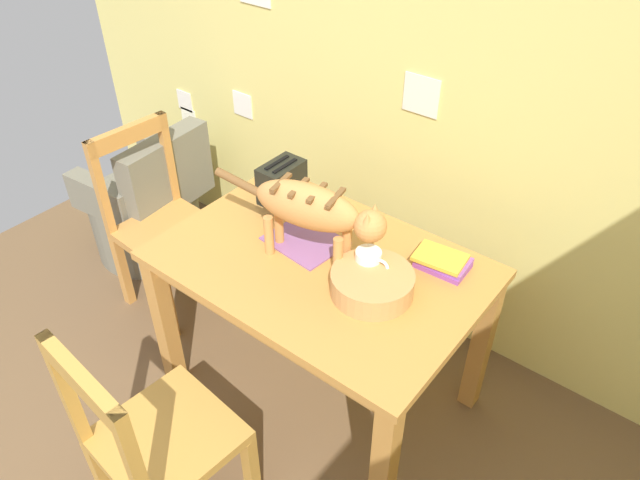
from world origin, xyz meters
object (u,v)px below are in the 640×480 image
object	(u,v)px
toaster	(282,182)
wooden_chair_near	(163,225)
magazine	(305,241)
wooden_chair_far	(156,442)
cat	(314,210)
coffee_mug	(369,261)
saucer_bowl	(367,273)
wicker_armchair	(149,210)
dining_table	(320,280)
wicker_basket	(372,283)
book_stack	(442,261)

from	to	relation	value
toaster	wooden_chair_near	bearing A→B (deg)	-159.78
magazine	wooden_chair_far	world-z (taller)	wooden_chair_far
cat	coffee_mug	size ratio (longest dim) A/B	5.01
cat	saucer_bowl	world-z (taller)	cat
cat	wooden_chair_near	world-z (taller)	cat
cat	magazine	bearing A→B (deg)	-135.04
coffee_mug	wicker_armchair	distance (m)	1.68
wicker_armchair	coffee_mug	bearing A→B (deg)	-101.42
wicker_armchair	dining_table	bearing A→B (deg)	-103.68
magazine	wooden_chair_near	bearing A→B (deg)	-171.03
wicker_basket	wooden_chair_near	size ratio (longest dim) A/B	0.31
book_stack	toaster	size ratio (longest dim) A/B	1.04
cat	saucer_bowl	size ratio (longest dim) A/B	3.15
wicker_basket	book_stack	bearing A→B (deg)	65.79
dining_table	wooden_chair_near	bearing A→B (deg)	179.50
cat	wicker_armchair	world-z (taller)	cat
cat	wooden_chair_far	size ratio (longest dim) A/B	0.72
magazine	wicker_basket	distance (m)	0.38
book_stack	wicker_basket	world-z (taller)	wicker_basket
dining_table	wicker_basket	bearing A→B (deg)	-5.26
magazine	book_stack	xyz separation A→B (m)	(0.50, 0.20, 0.02)
coffee_mug	wooden_chair_far	xyz separation A→B (m)	(-0.26, -0.83, -0.37)
cat	wooden_chair_far	distance (m)	0.94
book_stack	toaster	world-z (taller)	toaster
magazine	toaster	xyz separation A→B (m)	(-0.27, 0.17, 0.08)
dining_table	coffee_mug	size ratio (longest dim) A/B	8.97
book_stack	wicker_armchair	size ratio (longest dim) A/B	0.27
toaster	wicker_armchair	xyz separation A→B (m)	(-1.00, -0.02, -0.56)
dining_table	wooden_chair_near	size ratio (longest dim) A/B	1.28
toaster	wicker_armchair	bearing A→B (deg)	-178.69
cat	magazine	distance (m)	0.26
coffee_mug	dining_table	bearing A→B (deg)	-169.95
magazine	wicker_armchair	bearing A→B (deg)	178.99
book_stack	wooden_chair_far	bearing A→B (deg)	-112.72
cat	wicker_basket	world-z (taller)	cat
coffee_mug	magazine	distance (m)	0.33
coffee_mug	wicker_basket	bearing A→B (deg)	-45.76
toaster	saucer_bowl	bearing A→B (deg)	-18.59
saucer_bowl	magazine	size ratio (longest dim) A/B	0.75
wooden_chair_far	wooden_chair_near	bearing A→B (deg)	144.19
wooden_chair_near	dining_table	bearing A→B (deg)	92.98
coffee_mug	magazine	world-z (taller)	coffee_mug
magazine	wicker_basket	size ratio (longest dim) A/B	0.97
coffee_mug	wooden_chair_near	xyz separation A→B (m)	(-1.18, -0.03, -0.37)
coffee_mug	toaster	xyz separation A→B (m)	(-0.58, 0.19, 0.01)
cat	book_stack	distance (m)	0.52
wooden_chair_near	coffee_mug	bearing A→B (deg)	94.74
coffee_mug	toaster	world-z (taller)	toaster
cat	saucer_bowl	distance (m)	0.30
saucer_bowl	coffee_mug	bearing A→B (deg)	0.00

